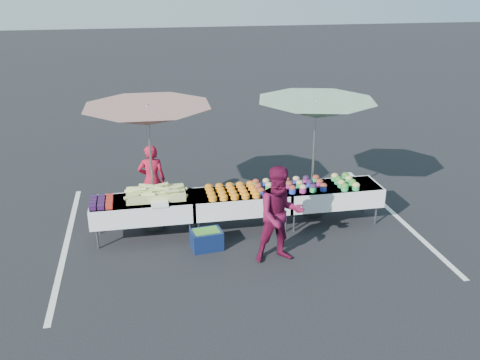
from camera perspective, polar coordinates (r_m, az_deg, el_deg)
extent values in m
plane|color=black|center=(10.26, 0.00, -5.21)|extent=(80.00, 80.00, 0.00)
cube|color=silver|center=(10.22, -18.03, -6.46)|extent=(0.10, 5.00, 0.00)
cube|color=silver|center=(11.25, 16.25, -3.61)|extent=(0.10, 5.00, 0.00)
cube|color=white|center=(9.81, -10.39, -2.19)|extent=(1.80, 0.75, 0.04)
cube|color=white|center=(9.87, -10.33, -3.04)|extent=(1.86, 0.81, 0.36)
cylinder|color=slate|center=(9.80, -14.96, -6.06)|extent=(0.04, 0.04, 0.39)
cylinder|color=slate|center=(10.33, -14.79, -4.58)|extent=(0.04, 0.04, 0.39)
cylinder|color=slate|center=(9.79, -5.34, -5.41)|extent=(0.04, 0.04, 0.39)
cylinder|color=slate|center=(10.32, -5.67, -3.95)|extent=(0.04, 0.04, 0.39)
cube|color=white|center=(9.96, 0.00, -1.45)|extent=(1.80, 0.75, 0.04)
cube|color=white|center=(10.02, 0.00, -2.29)|extent=(1.86, 0.81, 0.36)
cylinder|color=slate|center=(9.81, -4.40, -5.33)|extent=(0.04, 0.04, 0.39)
cylinder|color=slate|center=(10.33, -4.79, -3.89)|extent=(0.04, 0.04, 0.39)
cylinder|color=slate|center=(10.09, 4.91, -4.54)|extent=(0.04, 0.04, 0.39)
cylinder|color=slate|center=(10.61, 4.06, -3.18)|extent=(0.04, 0.04, 0.39)
cube|color=white|center=(10.42, 9.76, -0.70)|extent=(1.80, 0.75, 0.04)
cube|color=white|center=(10.48, 9.71, -1.51)|extent=(1.86, 0.81, 0.36)
cylinder|color=slate|center=(10.13, 5.78, -4.46)|extent=(0.04, 0.04, 0.39)
cylinder|color=slate|center=(10.65, 4.89, -3.11)|extent=(0.04, 0.04, 0.39)
cylinder|color=slate|center=(10.69, 14.26, -3.62)|extent=(0.04, 0.04, 0.39)
cylinder|color=slate|center=(11.18, 13.03, -2.38)|extent=(0.04, 0.04, 0.39)
cube|color=black|center=(9.58, -15.47, -2.84)|extent=(0.12, 0.12, 0.08)
cube|color=black|center=(9.71, -15.42, -2.51)|extent=(0.12, 0.12, 0.08)
cube|color=black|center=(9.83, -15.37, -2.18)|extent=(0.12, 0.12, 0.08)
cube|color=black|center=(9.96, -15.32, -1.86)|extent=(0.12, 0.12, 0.08)
cube|color=black|center=(9.57, -14.63, -2.78)|extent=(0.12, 0.12, 0.08)
cube|color=black|center=(9.69, -14.59, -2.45)|extent=(0.12, 0.12, 0.08)
cube|color=black|center=(9.82, -14.56, -2.13)|extent=(0.12, 0.12, 0.08)
cube|color=black|center=(9.95, -14.52, -1.81)|extent=(0.12, 0.12, 0.08)
cube|color=maroon|center=(9.55, -13.80, -2.73)|extent=(0.12, 0.12, 0.08)
cube|color=maroon|center=(9.68, -13.77, -2.40)|extent=(0.12, 0.12, 0.08)
cube|color=maroon|center=(9.81, -13.74, -2.07)|extent=(0.12, 0.12, 0.08)
cube|color=maroon|center=(9.94, -13.71, -1.76)|extent=(0.12, 0.12, 0.08)
cube|color=#C6CF6A|center=(9.82, -8.98, -1.50)|extent=(1.05, 0.55, 0.14)
cylinder|color=#C6CF6A|center=(9.96, -7.28, -0.86)|extent=(0.27, 0.09, 0.10)
cylinder|color=#C6CF6A|center=(9.82, -11.23, -0.99)|extent=(0.27, 0.14, 0.07)
cylinder|color=#C6CF6A|center=(9.67, -8.34, -0.89)|extent=(0.27, 0.14, 0.09)
cylinder|color=#C6CF6A|center=(9.83, -11.47, -1.33)|extent=(0.27, 0.15, 0.10)
cylinder|color=#C6CF6A|center=(9.73, -10.04, -1.19)|extent=(0.27, 0.15, 0.08)
cylinder|color=#C6CF6A|center=(9.81, -9.25, -0.77)|extent=(0.27, 0.10, 0.10)
cylinder|color=#C6CF6A|center=(9.69, -9.22, -1.05)|extent=(0.27, 0.07, 0.08)
cylinder|color=#C6CF6A|center=(9.62, -9.73, -1.56)|extent=(0.27, 0.14, 0.09)
cylinder|color=#C6CF6A|center=(9.96, -9.98, -0.59)|extent=(0.27, 0.12, 0.08)
cylinder|color=#C6CF6A|center=(9.91, -6.39, -0.84)|extent=(0.27, 0.16, 0.08)
cylinder|color=#C6CF6A|center=(9.74, -10.84, -1.15)|extent=(0.27, 0.11, 0.07)
cylinder|color=#C6CF6A|center=(9.59, -9.44, -1.87)|extent=(0.27, 0.10, 0.07)
cylinder|color=#C6CF6A|center=(9.91, -8.43, -0.54)|extent=(0.27, 0.12, 0.08)
cylinder|color=#C6CF6A|center=(9.58, -11.53, -1.76)|extent=(0.27, 0.15, 0.08)
cylinder|color=#C6CF6A|center=(9.81, -11.02, -0.90)|extent=(0.27, 0.10, 0.08)
cylinder|color=#C6CF6A|center=(9.75, -7.77, -1.08)|extent=(0.27, 0.16, 0.10)
cylinder|color=#C6CF6A|center=(9.70, -10.66, -0.98)|extent=(0.27, 0.12, 0.09)
cylinder|color=#C6CF6A|center=(9.56, -7.34, -1.20)|extent=(0.27, 0.09, 0.07)
cylinder|color=#C6CF6A|center=(9.62, -6.95, -1.48)|extent=(0.27, 0.10, 0.09)
cylinder|color=#C6CF6A|center=(9.68, -7.50, -1.44)|extent=(0.27, 0.12, 0.09)
cylinder|color=#C6CF6A|center=(10.02, -8.49, -0.77)|extent=(0.27, 0.10, 0.08)
cylinder|color=#C6CF6A|center=(9.78, -6.81, -0.80)|extent=(0.27, 0.14, 0.10)
cylinder|color=#C6CF6A|center=(10.00, -7.26, -0.73)|extent=(0.27, 0.12, 0.07)
cylinder|color=#C6CF6A|center=(9.98, -7.62, -0.82)|extent=(0.27, 0.07, 0.10)
cylinder|color=#C6CF6A|center=(9.60, -6.44, -1.66)|extent=(0.27, 0.09, 0.10)
cube|color=white|center=(9.52, -8.57, -2.53)|extent=(0.30, 0.25, 0.05)
cylinder|color=orange|center=(9.60, -2.91, -2.07)|extent=(0.15, 0.15, 0.05)
ellipsoid|color=orange|center=(9.59, -2.91, -1.85)|extent=(0.15, 0.15, 0.08)
cylinder|color=orange|center=(9.77, -3.06, -1.66)|extent=(0.15, 0.15, 0.05)
ellipsoid|color=orange|center=(9.75, -3.06, -1.44)|extent=(0.15, 0.15, 0.08)
cylinder|color=orange|center=(9.93, -3.21, -1.26)|extent=(0.15, 0.15, 0.05)
ellipsoid|color=orange|center=(9.92, -3.21, -1.05)|extent=(0.15, 0.15, 0.08)
cylinder|color=orange|center=(10.10, -3.35, -0.88)|extent=(0.15, 0.15, 0.05)
ellipsoid|color=orange|center=(10.08, -3.35, -0.67)|extent=(0.15, 0.15, 0.08)
cylinder|color=orange|center=(9.63, -1.73, -1.99)|extent=(0.15, 0.15, 0.05)
ellipsoid|color=orange|center=(9.61, -1.73, -1.77)|extent=(0.15, 0.15, 0.08)
cylinder|color=orange|center=(9.79, -1.90, -1.58)|extent=(0.15, 0.15, 0.05)
ellipsoid|color=orange|center=(9.78, -1.90, -1.36)|extent=(0.15, 0.15, 0.08)
cylinder|color=orange|center=(9.96, -2.07, -1.18)|extent=(0.15, 0.15, 0.05)
ellipsoid|color=orange|center=(9.94, -2.07, -0.97)|extent=(0.15, 0.15, 0.08)
cylinder|color=orange|center=(10.12, -2.22, -0.80)|extent=(0.15, 0.15, 0.05)
ellipsoid|color=orange|center=(10.11, -2.23, -0.59)|extent=(0.15, 0.15, 0.08)
cylinder|color=orange|center=(9.66, -0.56, -1.90)|extent=(0.15, 0.15, 0.05)
ellipsoid|color=orange|center=(9.65, -0.56, -1.68)|extent=(0.15, 0.15, 0.08)
cylinder|color=orange|center=(9.82, -0.75, -1.49)|extent=(0.15, 0.15, 0.05)
ellipsoid|color=orange|center=(9.81, -0.75, -1.28)|extent=(0.15, 0.15, 0.08)
cylinder|color=orange|center=(9.99, -0.93, -1.10)|extent=(0.15, 0.15, 0.05)
ellipsoid|color=orange|center=(9.97, -0.93, -0.88)|extent=(0.15, 0.15, 0.08)
cylinder|color=orange|center=(10.15, -1.11, -0.72)|extent=(0.15, 0.15, 0.05)
ellipsoid|color=orange|center=(10.14, -1.11, -0.51)|extent=(0.15, 0.15, 0.08)
cylinder|color=orange|center=(9.70, 0.60, -1.81)|extent=(0.15, 0.15, 0.05)
ellipsoid|color=orange|center=(9.68, 0.60, -1.59)|extent=(0.15, 0.15, 0.08)
cylinder|color=orange|center=(9.86, 0.40, -1.41)|extent=(0.15, 0.15, 0.05)
ellipsoid|color=orange|center=(9.84, 0.40, -1.19)|extent=(0.15, 0.15, 0.08)
cylinder|color=orange|center=(10.02, 0.19, -1.02)|extent=(0.15, 0.15, 0.05)
ellipsoid|color=orange|center=(10.01, 0.19, -0.80)|extent=(0.15, 0.15, 0.08)
cylinder|color=orange|center=(10.19, 0.00, -0.64)|extent=(0.15, 0.15, 0.05)
ellipsoid|color=orange|center=(10.17, 0.00, -0.43)|extent=(0.15, 0.15, 0.08)
cylinder|color=orange|center=(9.73, 1.76, -1.72)|extent=(0.15, 0.15, 0.05)
ellipsoid|color=orange|center=(9.72, 1.76, -1.50)|extent=(0.15, 0.15, 0.08)
cylinder|color=orange|center=(9.90, 1.53, -1.32)|extent=(0.15, 0.15, 0.05)
ellipsoid|color=orange|center=(9.88, 1.53, -1.11)|extent=(0.15, 0.15, 0.08)
cylinder|color=orange|center=(10.06, 1.31, -0.93)|extent=(0.15, 0.15, 0.05)
ellipsoid|color=orange|center=(10.04, 1.31, -0.72)|extent=(0.15, 0.15, 0.08)
cylinder|color=orange|center=(10.22, 1.10, -0.56)|extent=(0.15, 0.15, 0.05)
ellipsoid|color=orange|center=(10.21, 1.10, -0.35)|extent=(0.15, 0.15, 0.08)
cylinder|color=#2538AC|center=(9.80, 2.25, -1.41)|extent=(0.13, 0.13, 0.10)
ellipsoid|color=maroon|center=(9.78, 2.26, -1.08)|extent=(0.14, 0.14, 0.10)
cylinder|color=#A62373|center=(10.00, 1.97, -0.93)|extent=(0.13, 0.13, 0.10)
ellipsoid|color=maroon|center=(9.98, 1.97, -0.61)|extent=(0.14, 0.14, 0.10)
cylinder|color=green|center=(10.20, 1.70, -0.47)|extent=(0.13, 0.13, 0.10)
ellipsoid|color=maroon|center=(10.17, 1.70, -0.16)|extent=(0.14, 0.14, 0.10)
cylinder|color=#A62373|center=(9.84, 3.39, -1.32)|extent=(0.13, 0.13, 0.10)
ellipsoid|color=tan|center=(9.82, 3.40, -1.00)|extent=(0.14, 0.14, 0.10)
cylinder|color=green|center=(10.04, 3.08, -0.85)|extent=(0.13, 0.13, 0.10)
ellipsoid|color=tan|center=(10.02, 3.09, -0.53)|extent=(0.14, 0.14, 0.10)
cylinder|color=#2538AC|center=(10.24, 2.79, -0.39)|extent=(0.13, 0.13, 0.10)
ellipsoid|color=tan|center=(10.22, 2.80, -0.08)|extent=(0.14, 0.14, 0.10)
cylinder|color=green|center=(9.89, 4.51, -1.24)|extent=(0.13, 0.13, 0.10)
ellipsoid|color=#211230|center=(9.87, 4.52, -0.91)|extent=(0.14, 0.14, 0.10)
cylinder|color=#2538AC|center=(10.09, 4.19, -0.77)|extent=(0.13, 0.13, 0.10)
ellipsoid|color=#211230|center=(10.07, 4.20, -0.45)|extent=(0.14, 0.14, 0.10)
cylinder|color=#A62373|center=(10.29, 3.87, -0.31)|extent=(0.13, 0.13, 0.10)
ellipsoid|color=#211230|center=(10.26, 3.88, 0.00)|extent=(0.14, 0.14, 0.10)
cylinder|color=#2538AC|center=(9.94, 5.62, -1.15)|extent=(0.13, 0.13, 0.10)
ellipsoid|color=maroon|center=(9.92, 5.64, -0.83)|extent=(0.14, 0.14, 0.10)
cylinder|color=#A62373|center=(10.14, 5.28, -0.68)|extent=(0.13, 0.13, 0.10)
ellipsoid|color=maroon|center=(10.12, 5.29, -0.37)|extent=(0.14, 0.14, 0.10)
cylinder|color=green|center=(10.34, 4.95, -0.23)|extent=(0.13, 0.13, 0.10)
ellipsoid|color=maroon|center=(10.31, 4.96, 0.08)|extent=(0.14, 0.14, 0.10)
cylinder|color=#A62373|center=(10.00, 6.72, -1.06)|extent=(0.13, 0.13, 0.10)
ellipsoid|color=tan|center=(9.98, 6.74, -0.75)|extent=(0.14, 0.14, 0.10)
cylinder|color=green|center=(10.19, 6.36, -0.60)|extent=(0.13, 0.13, 0.10)
ellipsoid|color=tan|center=(10.17, 6.37, -0.29)|extent=(0.14, 0.14, 0.10)
cylinder|color=#2538AC|center=(10.39, 6.01, -0.16)|extent=(0.13, 0.13, 0.10)
ellipsoid|color=tan|center=(10.37, 6.02, 0.15)|extent=(0.14, 0.14, 0.10)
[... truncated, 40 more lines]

